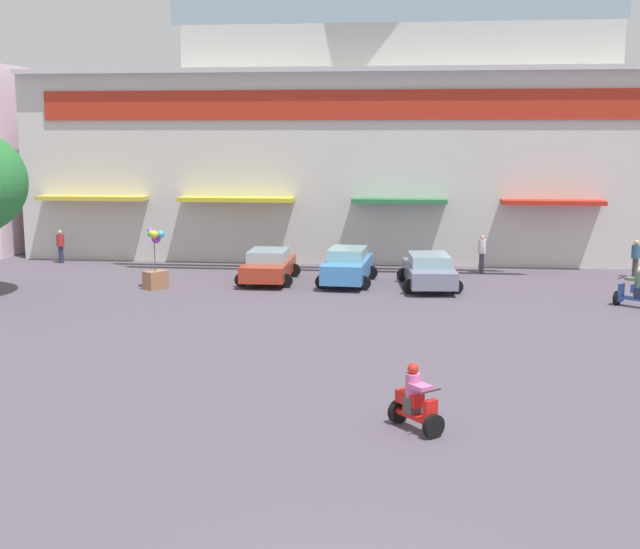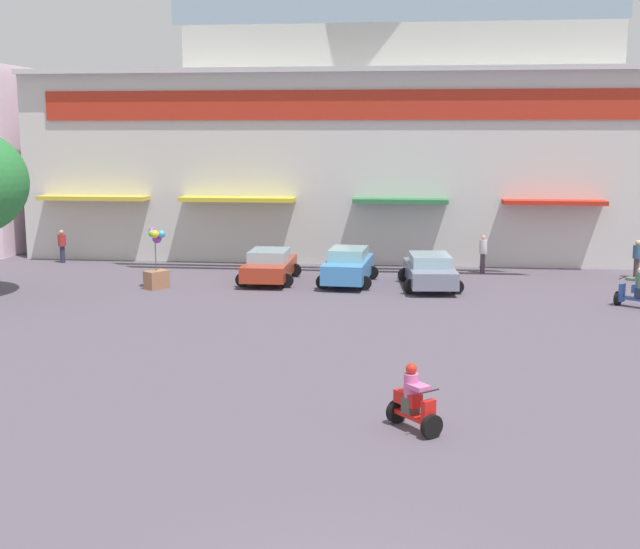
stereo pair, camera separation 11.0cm
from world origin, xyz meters
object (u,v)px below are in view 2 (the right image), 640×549
Objects in this scene: parked_car_1 at (348,266)px; pedestrian_1 at (483,252)px; pedestrian_0 at (62,244)px; parked_car_0 at (269,265)px; parked_car_2 at (430,271)px; scooter_rider_1 at (637,291)px; scooter_rider_6 at (413,403)px; balloon_vendor_cart at (156,266)px; pedestrian_2 at (637,256)px.

pedestrian_1 reaches higher than parked_car_1.
parked_car_0 is at bearing -19.86° from pedestrian_0.
parked_car_2 is at bearing -4.95° from parked_car_0.
parked_car_0 is at bearing 165.65° from scooter_rider_1.
parked_car_0 is at bearing 109.81° from scooter_rider_6.
parked_car_2 is 3.00× the size of scooter_rider_1.
scooter_rider_6 is 0.91× the size of pedestrian_0.
pedestrian_0 is 0.64× the size of balloon_vendor_cart.
parked_car_1 is 2.85× the size of scooter_rider_6.
pedestrian_2 is at bearing 13.39° from parked_car_1.
parked_car_2 is (3.42, -0.45, -0.06)m from parked_car_1.
parked_car_2 is 9.76m from pedestrian_2.
balloon_vendor_cart is at bearing -172.45° from parked_car_2.
pedestrian_0 reaches higher than parked_car_2.
balloon_vendor_cart is (-13.64, -5.39, -0.06)m from pedestrian_1.
pedestrian_0 is 20.36m from pedestrian_1.
scooter_rider_1 is (7.51, -3.08, -0.10)m from parked_car_2.
scooter_rider_6 is 0.85× the size of pedestrian_1.
pedestrian_0 is at bearing 165.62° from parked_car_2.
parked_car_0 is 16.22m from pedestrian_2.
parked_car_1 reaches higher than parked_car_2.
parked_car_2 is 8.12m from scooter_rider_1.
pedestrian_2 is at bearing 64.33° from scooter_rider_6.
scooter_rider_1 is (10.93, -3.53, -0.16)m from parked_car_1.
pedestrian_0 is (-17.31, 21.35, 0.31)m from scooter_rider_6.
scooter_rider_6 is at bearing -91.99° from parked_car_2.
pedestrian_2 is at bearing 20.64° from parked_car_2.
scooter_rider_1 is 8.63m from pedestrian_1.
scooter_rider_6 is 20.90m from pedestrian_1.
parked_car_2 is 11.28m from balloon_vendor_cart.
pedestrian_2 is at bearing 13.62° from balloon_vendor_cart.
parked_car_0 is 3.42m from parked_car_1.
balloon_vendor_cart reaches higher than pedestrian_1.
parked_car_1 is at bearing 162.11° from scooter_rider_1.
scooter_rider_1 reaches higher than parked_car_0.
parked_car_0 is 1.66× the size of balloon_vendor_cart.
balloon_vendor_cart is (6.71, -6.07, 0.02)m from pedestrian_0.
pedestrian_0 is 0.96× the size of pedestrian_2.
parked_car_0 is at bearing 25.51° from balloon_vendor_cart.
pedestrian_2 is at bearing -2.43° from pedestrian_0.
pedestrian_2 reaches higher than pedestrian_0.
scooter_rider_1 is 26.54m from pedestrian_0.
scooter_rider_6 is 18.60m from balloon_vendor_cart.
scooter_rider_1 is 0.93× the size of pedestrian_0.
parked_car_1 is at bearing 13.99° from balloon_vendor_cart.
scooter_rider_6 is at bearing -50.96° from pedestrian_0.
parked_car_2 is at bearing 157.71° from scooter_rider_1.
parked_car_2 is at bearing -122.15° from pedestrian_1.
parked_car_1 is 2.50× the size of pedestrian_2.
pedestrian_0 is (-14.47, 4.14, 0.13)m from parked_car_1.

